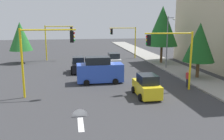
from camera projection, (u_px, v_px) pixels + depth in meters
ground_plane at (103, 78)px, 27.74m from camera, size 120.00×120.00×0.00m
sidewalk_kerb at (172, 67)px, 34.26m from camera, size 80.00×4.00×0.15m
lane_arrow_near at (80, 119)px, 16.12m from camera, size 2.40×1.10×1.10m
traffic_signal_far_left at (125, 36)px, 41.42m from camera, size 0.36×4.59×5.35m
traffic_signal_near_left at (173, 49)px, 22.08m from camera, size 0.36×4.59×5.48m
traffic_signal_near_right at (43, 49)px, 20.18m from camera, size 0.36×4.59×5.85m
traffic_signal_far_right at (57, 36)px, 39.54m from camera, size 0.36×4.59×5.67m
street_lamp_curbside at (168, 37)px, 31.85m from camera, size 2.15×0.28×7.00m
tree_opposite_side at (20, 36)px, 36.73m from camera, size 3.44×3.44×6.25m
tree_roadside_mid at (162, 26)px, 35.96m from camera, size 4.68×4.68×8.57m
tree_roadside_near at (199, 42)px, 26.69m from camera, size 3.44×3.44×6.25m
delivery_van_blue at (100, 71)px, 25.45m from camera, size 2.22×4.80×2.77m
car_white at (114, 60)px, 34.46m from camera, size 3.61×1.93×1.98m
car_yellow at (147, 86)px, 20.88m from camera, size 3.69×1.97×1.98m
car_black at (78, 65)px, 30.65m from camera, size 3.66×1.93×1.98m
pedestrian_crossing at (188, 78)px, 23.75m from camera, size 0.40×0.24×1.70m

